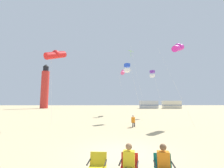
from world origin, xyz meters
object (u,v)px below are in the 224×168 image
at_px(spectator_teal_chair, 164,164).
at_px(kite_diamond_lime, 132,54).
at_px(camp_chair_yellow, 98,164).
at_px(camp_chair_red, 129,165).
at_px(kite_tube_magenta, 178,48).
at_px(kite_box_violet, 152,74).
at_px(rv_van_silver, 149,105).
at_px(kite_tube_scarlet, 56,55).
at_px(kite_tube_rainbow, 123,72).
at_px(rv_van_cream, 172,105).
at_px(spectator_red_chair, 129,163).
at_px(lighthouse_distant, 45,87).
at_px(kite_box_blue, 127,68).
at_px(camp_chair_teal, 163,166).
at_px(kite_flyer_standing, 133,121).

relative_size(spectator_teal_chair, kite_diamond_lime, 0.09).
distance_m(camp_chair_yellow, camp_chair_red, 0.96).
relative_size(kite_tube_magenta, kite_box_violet, 1.21).
xyz_separation_m(camp_chair_red, rv_van_silver, (13.74, 50.23, 0.89)).
bearing_deg(camp_chair_yellow, kite_tube_scarlet, 121.78).
height_order(kite_tube_rainbow, kite_tube_magenta, kite_tube_magenta).
distance_m(kite_box_violet, kite_tube_scarlet, 15.90).
relative_size(kite_box_violet, rv_van_silver, 1.17).
bearing_deg(kite_diamond_lime, camp_chair_red, -98.89).
xyz_separation_m(camp_chair_yellow, kite_tube_magenta, (8.24, 11.64, 8.10)).
relative_size(camp_chair_yellow, rv_van_cream, 0.13).
xyz_separation_m(spectator_red_chair, rv_van_cream, (21.89, 49.74, 0.78)).
distance_m(camp_chair_red, lighthouse_distant, 58.35).
relative_size(spectator_teal_chair, kite_tube_scarlet, 0.15).
xyz_separation_m(spectator_teal_chair, kite_diamond_lime, (2.99, 25.62, 11.67)).
bearing_deg(spectator_red_chair, kite_box_blue, 96.30).
height_order(camp_chair_teal, kite_tube_scarlet, kite_tube_scarlet).
relative_size(spectator_teal_chair, lighthouse_distant, 0.07).
xyz_separation_m(spectator_teal_chair, lighthouse_distant, (-26.01, 52.42, 7.22)).
height_order(camp_chair_red, kite_box_violet, kite_box_violet).
height_order(spectator_red_chair, kite_box_blue, kite_box_blue).
relative_size(camp_chair_red, kite_flyer_standing, 0.71).
relative_size(kite_flyer_standing, kite_diamond_lime, 0.09).
height_order(spectator_teal_chair, kite_tube_rainbow, kite_tube_rainbow).
bearing_deg(kite_tube_rainbow, spectator_teal_chair, -92.68).
height_order(camp_chair_yellow, kite_tube_magenta, kite_tube_magenta).
bearing_deg(kite_tube_scarlet, spectator_red_chair, -59.82).
distance_m(camp_chair_red, camp_chair_teal, 1.01).
bearing_deg(rv_van_cream, spectator_teal_chair, -110.67).
relative_size(camp_chair_red, lighthouse_distant, 0.05).
bearing_deg(camp_chair_yellow, spectator_red_chair, -8.02).
height_order(camp_chair_red, kite_tube_scarlet, kite_tube_scarlet).
bearing_deg(camp_chair_yellow, camp_chair_teal, 0.36).
xyz_separation_m(kite_box_blue, lighthouse_distant, (-26.79, 37.33, 0.91)).
xyz_separation_m(camp_chair_teal, kite_tube_magenta, (6.26, 11.80, 8.10)).
distance_m(camp_chair_yellow, camp_chair_teal, 1.98).
bearing_deg(spectator_teal_chair, kite_diamond_lime, 92.55).
bearing_deg(kite_flyer_standing, kite_tube_magenta, -146.93).
bearing_deg(lighthouse_distant, camp_chair_yellow, -65.22).
height_order(camp_chair_red, rv_van_cream, rv_van_cream).
relative_size(kite_flyer_standing, kite_box_blue, 0.15).
distance_m(camp_chair_red, spectator_red_chair, 0.18).
bearing_deg(kite_flyer_standing, kite_diamond_lime, -82.20).
xyz_separation_m(kite_tube_rainbow, lighthouse_distant, (-27.19, 27.09, -0.58)).
bearing_deg(kite_tube_scarlet, kite_box_violet, 36.30).
bearing_deg(kite_tube_scarlet, camp_chair_red, -59.37).
bearing_deg(kite_box_violet, kite_tube_rainbow, 130.40).
height_order(kite_flyer_standing, kite_diamond_lime, kite_diamond_lime).
bearing_deg(spectator_red_chair, spectator_teal_chair, 8.57).
distance_m(spectator_red_chair, spectator_teal_chair, 1.02).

